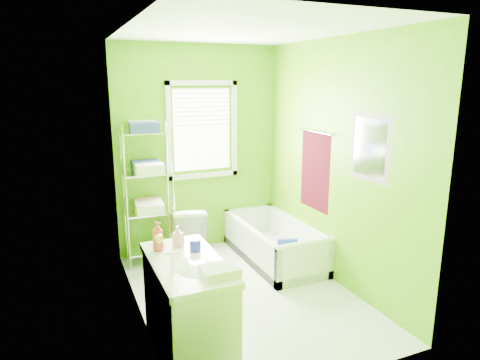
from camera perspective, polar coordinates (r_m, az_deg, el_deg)
name	(u,v)px	position (r m, az deg, el deg)	size (l,w,h in m)	color
ground	(244,294)	(4.58, 0.58, -14.97)	(2.90, 2.90, 0.00)	silver
room_envelope	(245,146)	(4.09, 0.63, 4.51)	(2.14, 2.94, 2.62)	#519107
window	(202,125)	(5.42, -5.03, 7.32)	(0.92, 0.05, 1.22)	white
door	(164,255)	(3.00, -10.05, -9.84)	(0.09, 0.80, 2.00)	white
right_wall_decor	(335,162)	(4.62, 12.55, 2.36)	(0.04, 1.48, 1.17)	#400712
bathtub	(274,248)	(5.33, 4.60, -8.97)	(0.71, 1.53, 0.49)	white
toilet	(190,233)	(5.30, -6.67, -6.98)	(0.39, 0.68, 0.69)	white
vanity	(188,304)	(3.57, -6.90, -16.07)	(0.55, 1.05, 1.04)	silver
wire_shelf_unit	(149,178)	(5.12, -12.08, 0.27)	(0.59, 0.47, 1.71)	silver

